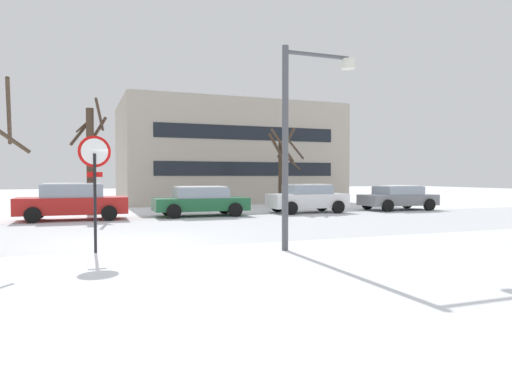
{
  "coord_description": "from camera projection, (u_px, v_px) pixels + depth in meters",
  "views": [
    {
      "loc": [
        -1.23,
        -12.94,
        1.85
      ],
      "look_at": [
        5.56,
        4.8,
        1.2
      ],
      "focal_mm": 32.45,
      "sensor_mm": 36.0,
      "label": 1
    }
  ],
  "objects": [
    {
      "name": "parked_car_gray",
      "position": [
        398.0,
        197.0,
        25.32
      ],
      "size": [
        4.13,
        2.17,
        1.35
      ],
      "color": "slate",
      "rests_on": "ground"
    },
    {
      "name": "parked_car_green",
      "position": [
        201.0,
        201.0,
        21.45
      ],
      "size": [
        4.35,
        2.15,
        1.39
      ],
      "color": "#1E6038",
      "rests_on": "ground"
    },
    {
      "name": "parked_car_red",
      "position": [
        73.0,
        201.0,
        19.54
      ],
      "size": [
        4.46,
        2.18,
        1.56
      ],
      "color": "red",
      "rests_on": "ground"
    },
    {
      "name": "tree_far_mid",
      "position": [
        282.0,
        169.0,
        25.45
      ],
      "size": [
        2.14,
        2.1,
        4.54
      ],
      "color": "#423326",
      "rests_on": "ground"
    },
    {
      "name": "stop_sign",
      "position": [
        95.0,
        171.0,
        11.07
      ],
      "size": [
        0.76,
        0.12,
        2.82
      ],
      "color": "black",
      "rests_on": "ground"
    },
    {
      "name": "building_far_right",
      "position": [
        227.0,
        154.0,
        34.37
      ],
      "size": [
        15.25,
        9.45,
        7.09
      ],
      "color": "#B2A899",
      "rests_on": "ground"
    },
    {
      "name": "street_lamp",
      "position": [
        300.0,
        124.0,
        11.57
      ],
      "size": [
        2.05,
        0.36,
        5.07
      ],
      "color": "#4C4F54",
      "rests_on": "ground"
    },
    {
      "name": "parked_car_white",
      "position": [
        307.0,
        198.0,
        23.4
      ],
      "size": [
        3.97,
        2.03,
        1.45
      ],
      "color": "white",
      "rests_on": "ground"
    },
    {
      "name": "ground_plane",
      "position": [
        128.0,
        244.0,
        12.58
      ],
      "size": [
        120.0,
        120.0,
        0.0
      ],
      "primitive_type": "plane",
      "color": "white"
    },
    {
      "name": "tree_far_right",
      "position": [
        90.0,
        157.0,
        21.97
      ],
      "size": [
        1.76,
        1.61,
        5.51
      ],
      "color": "#423326",
      "rests_on": "ground"
    },
    {
      "name": "road_surface",
      "position": [
        119.0,
        231.0,
        15.55
      ],
      "size": [
        80.0,
        8.37,
        0.0
      ],
      "color": "silver",
      "rests_on": "ground"
    }
  ]
}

